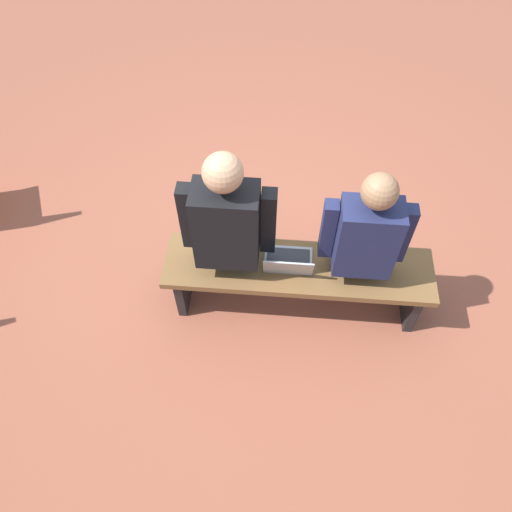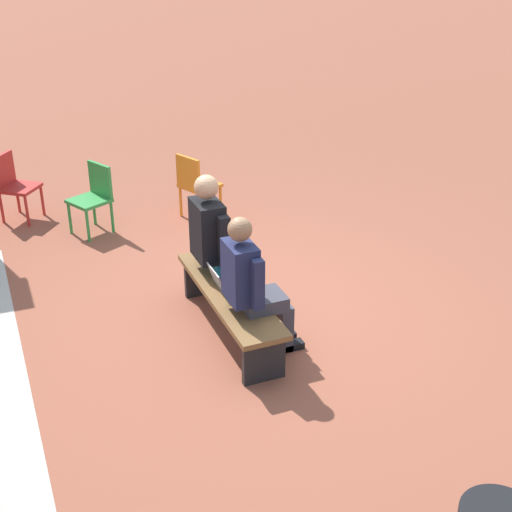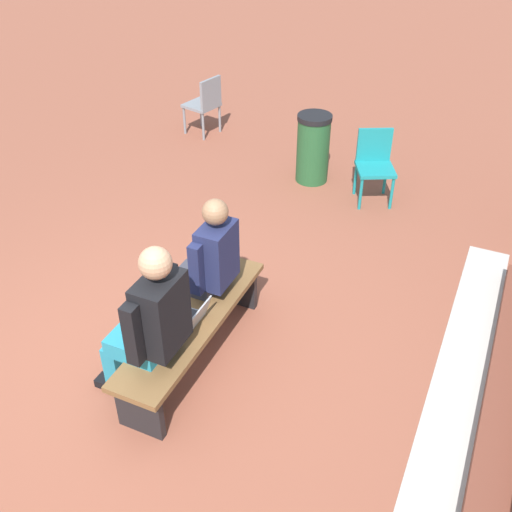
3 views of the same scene
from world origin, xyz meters
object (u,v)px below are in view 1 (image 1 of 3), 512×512
object	(u,v)px
person_adult	(230,225)
person_student	(362,237)
laptop	(288,262)
bench	(298,274)

from	to	relation	value
person_adult	person_student	bearing A→B (deg)	179.67
laptop	person_adult	bearing A→B (deg)	-12.24
person_student	laptop	world-z (taller)	person_student
person_student	person_adult	bearing A→B (deg)	-0.33
bench	person_student	world-z (taller)	person_student
person_adult	bench	bearing A→B (deg)	171.09
bench	person_student	size ratio (longest dim) A/B	1.35
bench	person_adult	xyz separation A→B (m)	(0.46, -0.07, 0.39)
person_student	bench	bearing A→B (deg)	10.02
bench	person_adult	bearing A→B (deg)	-8.91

